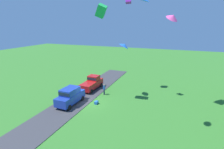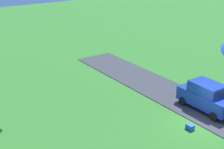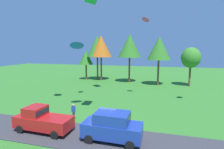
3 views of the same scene
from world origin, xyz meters
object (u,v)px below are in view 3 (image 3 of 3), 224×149
at_px(tree_lone_near, 101,46).
at_px(tree_far_right, 86,58).
at_px(car_pickup_far_end, 42,119).
at_px(kite_delta_mid_center, 146,19).
at_px(person_watching_sky, 74,112).
at_px(tree_right_of_center, 97,46).
at_px(tree_far_left, 191,58).
at_px(kite_delta_low_drifter, 77,44).
at_px(tree_center_back, 130,46).
at_px(tree_left_of_center, 159,48).
at_px(cooler_box, 107,121).
at_px(car_suv_by_flagpole, 112,125).

bearing_deg(tree_lone_near, tree_far_right, -179.13).
relative_size(car_pickup_far_end, kite_delta_mid_center, 4.71).
bearing_deg(person_watching_sky, tree_far_right, 110.43).
relative_size(car_pickup_far_end, tree_right_of_center, 0.49).
distance_m(tree_far_left, kite_delta_low_drifter, 23.32).
bearing_deg(kite_delta_low_drifter, tree_right_of_center, 103.63).
relative_size(tree_far_right, tree_center_back, 0.66).
bearing_deg(kite_delta_mid_center, tree_lone_near, 129.32).
distance_m(kite_delta_low_drifter, kite_delta_mid_center, 10.29).
distance_m(tree_lone_near, tree_left_of_center, 13.02).
relative_size(tree_center_back, cooler_box, 18.46).
xyz_separation_m(tree_center_back, tree_left_of_center, (6.04, -1.55, -0.52)).
xyz_separation_m(car_suv_by_flagpole, tree_far_left, (9.12, 23.67, 4.22)).
relative_size(tree_lone_near, kite_delta_low_drifter, 6.61).
distance_m(tree_right_of_center, tree_left_of_center, 14.12).
xyz_separation_m(car_pickup_far_end, tree_left_of_center, (9.54, 23.18, 6.23)).
height_order(tree_far_right, kite_delta_mid_center, kite_delta_mid_center).
xyz_separation_m(person_watching_sky, tree_left_of_center, (8.02, 20.28, 6.46)).
relative_size(tree_right_of_center, kite_delta_mid_center, 9.54).
distance_m(car_suv_by_flagpole, tree_far_right, 29.17).
height_order(cooler_box, kite_delta_mid_center, kite_delta_mid_center).
distance_m(person_watching_sky, cooler_box, 3.53).
distance_m(car_suv_by_flagpole, kite_delta_low_drifter, 10.31).
distance_m(person_watching_sky, tree_center_back, 23.00).
distance_m(tree_far_right, kite_delta_low_drifter, 21.48).
relative_size(person_watching_sky, tree_far_left, 0.23).
bearing_deg(kite_delta_mid_center, person_watching_sky, -123.13).
height_order(person_watching_sky, tree_center_back, tree_center_back).
distance_m(tree_center_back, kite_delta_low_drifter, 19.17).
distance_m(person_watching_sky, tree_far_right, 24.69).
height_order(car_pickup_far_end, tree_right_of_center, tree_right_of_center).
xyz_separation_m(tree_far_right, tree_left_of_center, (16.50, -2.50, 2.15)).
bearing_deg(cooler_box, tree_far_right, 118.01).
height_order(tree_lone_near, tree_center_back, tree_center_back).
bearing_deg(kite_delta_low_drifter, kite_delta_mid_center, 43.28).
distance_m(cooler_box, kite_delta_low_drifter, 9.01).
bearing_deg(kite_delta_low_drifter, tree_left_of_center, 63.03).
xyz_separation_m(tree_lone_near, tree_left_of_center, (12.76, -2.56, -0.46)).
height_order(tree_far_right, cooler_box, tree_far_right).
distance_m(tree_right_of_center, kite_delta_low_drifter, 20.95).
bearing_deg(person_watching_sky, tree_lone_near, 101.72).
relative_size(tree_right_of_center, tree_lone_near, 1.00).
bearing_deg(tree_far_right, kite_delta_low_drifter, -69.02).
bearing_deg(car_pickup_far_end, tree_right_of_center, 99.26).
relative_size(tree_lone_near, tree_center_back, 0.99).
height_order(tree_left_of_center, tree_far_left, tree_left_of_center).
xyz_separation_m(person_watching_sky, tree_far_right, (-8.48, 22.78, 4.31)).
bearing_deg(person_watching_sky, car_pickup_far_end, -117.79).
height_order(car_pickup_far_end, tree_far_right, tree_far_right).
xyz_separation_m(tree_center_back, kite_delta_low_drifter, (-2.82, -18.96, -0.14)).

